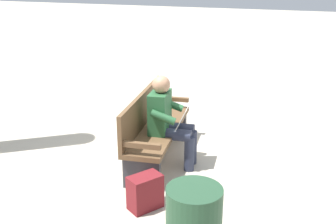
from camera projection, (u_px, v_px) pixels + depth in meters
The scene contains 4 objects.
ground_plane at pixel (159, 159), 5.53m from camera, with size 40.00×40.00×0.00m, color #B7AD99.
bench_near at pixel (153, 126), 5.39m from camera, with size 1.84×0.66×0.90m.
person_seated at pixel (169, 119), 5.17m from camera, with size 0.60×0.60×1.18m.
backpack at pixel (145, 192), 4.36m from camera, with size 0.41×0.37×0.38m.
Camera 1 is at (4.69, 1.73, 2.45)m, focal length 44.27 mm.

